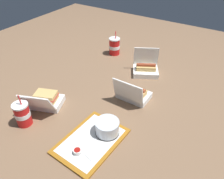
{
  "coord_description": "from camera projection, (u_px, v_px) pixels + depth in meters",
  "views": [
    {
      "loc": [
        -0.97,
        -0.66,
        0.91
      ],
      "look_at": [
        0.01,
        -0.05,
        0.05
      ],
      "focal_mm": 35.0,
      "sensor_mm": 36.0,
      "label": 1
    }
  ],
  "objects": [
    {
      "name": "plastic_fork",
      "position": [
        77.0,
        137.0,
        1.15
      ],
      "size": [
        0.11,
        0.04,
        0.0
      ],
      "primitive_type": "cube",
      "rotation": [
        0.0,
        0.0,
        -0.31
      ],
      "color": "white",
      "rests_on": "food_tray"
    },
    {
      "name": "clamshell_sandwich_right",
      "position": [
        46.0,
        100.0,
        1.36
      ],
      "size": [
        0.27,
        0.25,
        0.17
      ],
      "color": "white",
      "rests_on": "ground_plane"
    },
    {
      "name": "clamshell_hotdog_left",
      "position": [
        133.0,
        93.0,
        1.42
      ],
      "size": [
        0.18,
        0.21,
        0.18
      ],
      "color": "white",
      "rests_on": "ground_plane"
    },
    {
      "name": "food_tray",
      "position": [
        91.0,
        141.0,
        1.15
      ],
      "size": [
        0.38,
        0.28,
        0.01
      ],
      "color": "#A56619",
      "rests_on": "ground_plane"
    },
    {
      "name": "ground_plane",
      "position": [
        105.0,
        94.0,
        1.48
      ],
      "size": [
        3.2,
        3.2,
        0.0
      ],
      "primitive_type": "plane",
      "color": "brown"
    },
    {
      "name": "ketchup_cup",
      "position": [
        77.0,
        151.0,
        1.07
      ],
      "size": [
        0.04,
        0.04,
        0.02
      ],
      "color": "white",
      "rests_on": "food_tray"
    },
    {
      "name": "clamshell_hotdog_front",
      "position": [
        146.0,
        69.0,
        1.67
      ],
      "size": [
        0.22,
        0.24,
        0.19
      ],
      "color": "white",
      "rests_on": "ground_plane"
    },
    {
      "name": "soda_cup_corner",
      "position": [
        114.0,
        46.0,
        1.91
      ],
      "size": [
        0.1,
        0.1,
        0.21
      ],
      "color": "red",
      "rests_on": "ground_plane"
    },
    {
      "name": "cake_container",
      "position": [
        107.0,
        128.0,
        1.16
      ],
      "size": [
        0.13,
        0.13,
        0.08
      ],
      "color": "black",
      "rests_on": "food_tray"
    },
    {
      "name": "soda_cup_right",
      "position": [
        23.0,
        114.0,
        1.21
      ],
      "size": [
        0.09,
        0.09,
        0.2
      ],
      "color": "red",
      "rests_on": "ground_plane"
    },
    {
      "name": "napkin_stack",
      "position": [
        93.0,
        150.0,
        1.09
      ],
      "size": [
        0.12,
        0.12,
        0.0
      ],
      "primitive_type": "cube",
      "rotation": [
        0.0,
        0.0,
        -0.3
      ],
      "color": "white",
      "rests_on": "food_tray"
    }
  ]
}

